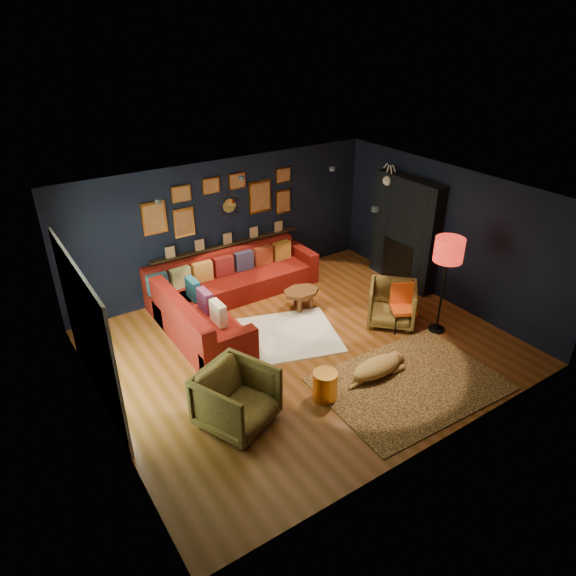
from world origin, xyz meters
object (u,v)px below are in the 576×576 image
sectional (222,297)px  gold_stool (325,385)px  pouf (205,331)px  armchair_left (236,396)px  armchair_right (392,302)px  floor_lamp (448,254)px  coffee_table (301,294)px  orange_chair (402,303)px  dog (377,364)px

sectional → gold_stool: bearing=-87.8°
pouf → armchair_left: size_ratio=0.50×
pouf → armchair_right: (3.06, -1.33, 0.24)m
sectional → armchair_left: (-1.19, -2.79, 0.14)m
sectional → floor_lamp: (2.87, -2.67, 1.17)m
coffee_table → orange_chair: (1.08, -1.53, 0.18)m
coffee_table → floor_lamp: bearing=-51.5°
armchair_right → gold_stool: size_ratio=1.85×
pouf → armchair_right: 3.35m
pouf → orange_chair: 3.46m
orange_chair → gold_stool: bearing=-132.0°
coffee_table → gold_stool: 2.61m
coffee_table → armchair_left: (-2.51, -2.08, 0.15)m
coffee_table → orange_chair: bearing=-54.8°
coffee_table → dog: (-0.21, -2.34, -0.11)m
coffee_table → gold_stool: size_ratio=1.67×
pouf → orange_chair: (3.08, -1.55, 0.32)m
pouf → dog: (1.79, -2.36, 0.03)m
coffee_table → floor_lamp: (1.56, -1.96, 1.17)m
floor_lamp → pouf: bearing=150.9°
pouf → orange_chair: bearing=-26.7°
sectional → pouf: 0.99m
coffee_table → armchair_left: size_ratio=0.81×
coffee_table → dog: bearing=-95.1°
pouf → sectional: bearing=45.3°
sectional → armchair_left: 3.04m
floor_lamp → dog: (-1.77, -0.38, -1.28)m
armchair_right → armchair_left: bearing=-122.5°
coffee_table → armchair_left: bearing=-140.3°
pouf → floor_lamp: size_ratio=0.27×
floor_lamp → sectional: bearing=137.1°
sectional → coffee_table: (1.31, -0.71, -0.01)m
orange_chair → dog: bearing=-118.9°
sectional → armchair_right: bearing=-40.4°
armchair_right → floor_lamp: bearing=-7.4°
sectional → coffee_table: sectional is taller
armchair_right → floor_lamp: size_ratio=0.47×
coffee_table → pouf: bearing=179.4°
gold_stool → armchair_right: bearing=24.1°
armchair_left → armchair_right: size_ratio=1.12×
pouf → gold_stool: size_ratio=1.04×
floor_lamp → armchair_right: bearing=127.2°
sectional → orange_chair: bearing=-43.2°
sectional → floor_lamp: 4.10m
orange_chair → dog: orange_chair is taller
sectional → floor_lamp: bearing=-42.9°
sectional → armchair_left: armchair_left is taller
sectional → floor_lamp: floor_lamp is taller
pouf → floor_lamp: bearing=-29.1°
coffee_table → orange_chair: orange_chair is taller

